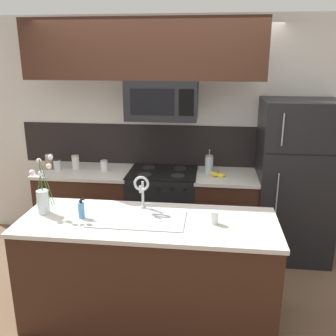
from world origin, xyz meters
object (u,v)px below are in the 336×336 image
object	(u,v)px
storage_jar_squat	(104,165)
microwave	(162,100)
storage_jar_short	(76,162)
dish_soap_bottle	(81,210)
sink_faucet	(142,188)
refrigerator	(294,180)
flower_vase	(43,197)
stove_range	(163,210)
french_press	(209,164)
storage_jar_tall	(49,162)
spare_glass	(214,217)
storage_jar_medium	(57,164)
banana_bunch	(218,174)

from	to	relation	value
storage_jar_squat	microwave	bearing A→B (deg)	-2.60
storage_jar_short	dish_soap_bottle	distance (m)	1.40
sink_faucet	storage_jar_short	bearing A→B (deg)	132.15
storage_jar_short	sink_faucet	world-z (taller)	sink_faucet
refrigerator	flower_vase	xyz separation A→B (m)	(-2.27, -1.24, 0.18)
sink_faucet	microwave	bearing A→B (deg)	88.01
dish_soap_bottle	refrigerator	bearing A→B (deg)	33.84
refrigerator	flower_vase	distance (m)	2.59
microwave	sink_faucet	size ratio (longest dim) A/B	2.43
flower_vase	dish_soap_bottle	bearing A→B (deg)	-9.45
sink_faucet	dish_soap_bottle	xyz separation A→B (m)	(-0.46, -0.22, -0.13)
refrigerator	storage_jar_squat	size ratio (longest dim) A/B	14.63
stove_range	french_press	world-z (taller)	french_press
stove_range	storage_jar_tall	size ratio (longest dim) A/B	5.47
microwave	storage_jar_squat	world-z (taller)	microwave
microwave	spare_glass	distance (m)	1.56
storage_jar_medium	banana_bunch	world-z (taller)	storage_jar_medium
microwave	french_press	world-z (taller)	microwave
storage_jar_short	microwave	bearing A→B (deg)	-2.78
french_press	flower_vase	world-z (taller)	flower_vase
microwave	storage_jar_squat	xyz separation A→B (m)	(-0.67, 0.03, -0.75)
stove_range	microwave	world-z (taller)	microwave
banana_bunch	spare_glass	xyz separation A→B (m)	(-0.04, -1.19, 0.03)
flower_vase	storage_jar_medium	bearing A→B (deg)	107.82
storage_jar_tall	storage_jar_squat	distance (m)	0.64
storage_jar_tall	dish_soap_bottle	world-z (taller)	storage_jar_tall
microwave	refrigerator	xyz separation A→B (m)	(1.43, 0.04, -0.85)
storage_jar_medium	sink_faucet	xyz separation A→B (m)	(1.18, -1.03, 0.14)
storage_jar_short	storage_jar_squat	distance (m)	0.34
storage_jar_medium	spare_glass	world-z (taller)	storage_jar_medium
stove_range	microwave	distance (m)	1.26
storage_jar_tall	dish_soap_bottle	xyz separation A→B (m)	(0.82, -1.27, -0.02)
stove_range	storage_jar_tall	distance (m)	1.42
storage_jar_tall	storage_jar_squat	size ratio (longest dim) A/B	1.43
storage_jar_short	refrigerator	bearing A→B (deg)	-0.20
storage_jar_tall	storage_jar_squat	world-z (taller)	storage_jar_tall
storage_jar_squat	spare_glass	distance (m)	1.77
banana_bunch	flower_vase	distance (m)	1.85
stove_range	refrigerator	size ratio (longest dim) A/B	0.53
dish_soap_bottle	french_press	bearing A→B (deg)	53.00
sink_faucet	flower_vase	bearing A→B (deg)	-168.50
storage_jar_tall	storage_jar_short	size ratio (longest dim) A/B	1.06
storage_jar_medium	refrigerator	bearing A→B (deg)	0.97
storage_jar_medium	storage_jar_squat	bearing A→B (deg)	3.63
storage_jar_tall	storage_jar_short	xyz separation A→B (m)	(0.30, 0.03, -0.00)
storage_jar_medium	dish_soap_bottle	xyz separation A→B (m)	(0.72, -1.25, 0.01)
storage_jar_tall	french_press	distance (m)	1.83
stove_range	refrigerator	xyz separation A→B (m)	(1.44, 0.02, 0.41)
microwave	storage_jar_medium	distance (m)	1.43
sink_faucet	stove_range	bearing A→B (deg)	88.06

